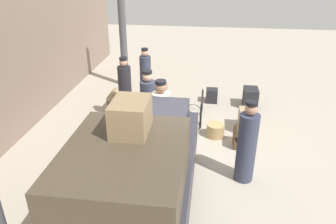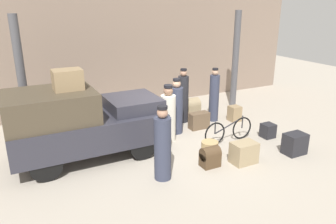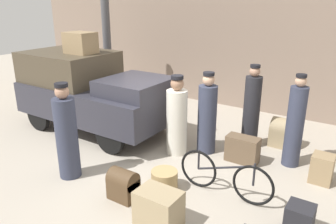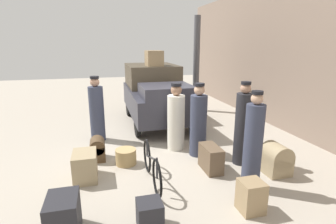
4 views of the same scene
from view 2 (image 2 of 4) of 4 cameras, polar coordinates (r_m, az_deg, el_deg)
The scene contains 20 objects.
ground_plane at distance 9.37m, azimuth -0.53°, elevation -6.04°, with size 30.00×30.00×0.00m, color #A89E8E.
station_building_facade at distance 12.40m, azimuth -9.22°, elevation 10.74°, with size 16.00×0.15×4.50m.
canopy_pillar_left at distance 10.10m, azimuth -24.09°, elevation 5.00°, with size 0.24×0.24×3.63m.
canopy_pillar_right at distance 12.85m, azimuth 11.65°, elevation 8.90°, with size 0.24×0.24×3.63m.
truck at distance 8.67m, azimuth -14.99°, elevation -1.58°, with size 3.87×1.83×1.88m.
bicycle at distance 9.72m, azimuth 10.53°, elevation -3.19°, with size 1.66×0.04×0.73m.
wicker_basket at distance 8.98m, azimuth 7.27°, elevation -6.16°, with size 0.46×0.46×0.34m.
porter_with_bicycle at distance 7.45m, azimuth -0.95°, elevation -6.00°, with size 0.39×0.39×1.78m.
porter_standing_middle at distance 10.07m, azimuth 1.48°, elevation 0.61°, with size 0.39×0.39×1.74m.
porter_carrying_trunk at distance 11.23m, azimuth 8.03°, elevation 2.66°, with size 0.33×0.33×1.83m.
porter_lifting_near_truck at distance 9.53m, azimuth 0.04°, elevation -0.67°, with size 0.43×0.43×1.69m.
conductor_in_dark_uniform at distance 11.01m, azimuth 2.66°, elevation 2.50°, with size 0.35×0.35×1.84m.
trunk_wicker_pale at distance 8.29m, azimuth 7.35°, elevation -7.69°, with size 0.46×0.34×0.52m.
trunk_umber_medium at distance 10.37m, azimuth 17.01°, elevation -3.12°, with size 0.37×0.36×0.43m.
trunk_large_brown at distance 11.49m, azimuth 11.50°, elevation -0.26°, with size 0.37×0.36×0.52m.
suitcase_black_upright at distance 10.63m, azimuth 5.42°, elevation -1.49°, with size 0.65×0.32×0.53m.
suitcase_small_leather at distance 9.49m, azimuth 21.21°, elevation -5.18°, with size 0.58×0.43×0.58m.
trunk_barrel_dark at distance 11.84m, azimuth 4.13°, elevation 0.89°, with size 0.51×0.49×0.64m.
suitcase_tan_flat at distance 8.60m, azimuth 13.07°, elevation -6.91°, with size 0.63×0.45×0.55m.
trunk_on_truck_roof at distance 8.32m, azimuth -17.08°, elevation 5.42°, with size 0.69×0.53×0.50m.
Camera 2 is at (-3.82, -7.60, 3.94)m, focal length 35.00 mm.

